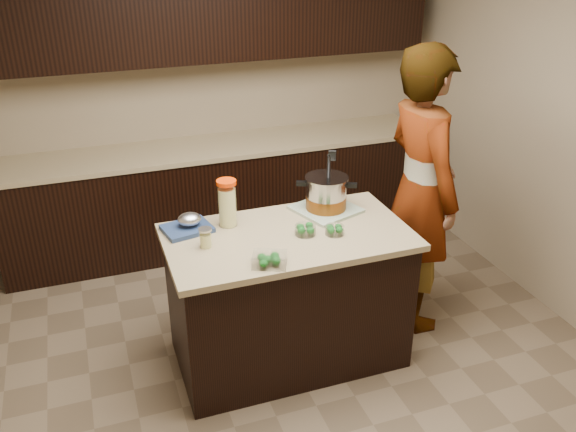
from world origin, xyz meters
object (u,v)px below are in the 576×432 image
Objects in this scene: island at (288,297)px; person at (420,191)px; lemonade_pitcher at (227,205)px; stock_pot at (326,195)px.

island is 0.75× the size of person.
lemonade_pitcher is at bearing 85.56° from person.
person is at bearing 8.78° from island.
stock_pot is 1.33× the size of lemonade_pitcher.
island is 0.70m from lemonade_pitcher.
island is at bearing 98.17° from person.
person is (0.64, -0.07, -0.04)m from stock_pot.
stock_pot reaches higher than lemonade_pitcher.
lemonade_pitcher is at bearing 142.12° from island.
island is 5.02× the size of lemonade_pitcher.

